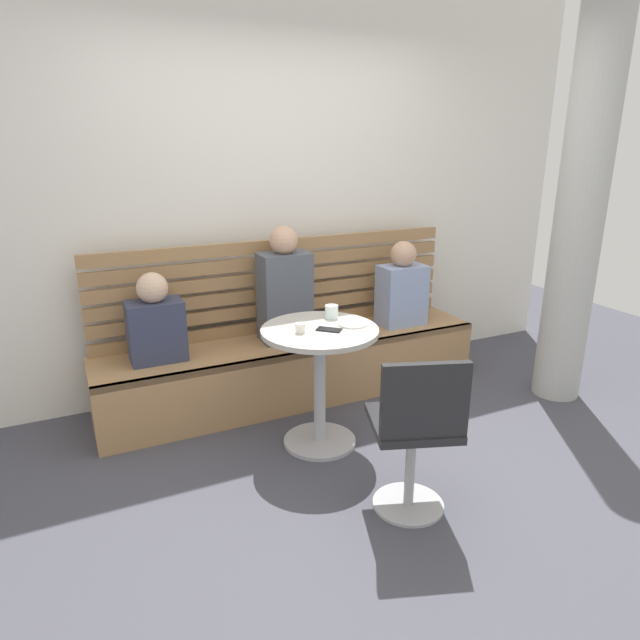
# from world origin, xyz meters

# --- Properties ---
(ground) EXTENTS (8.00, 8.00, 0.00)m
(ground) POSITION_xyz_m (0.00, 0.00, 0.00)
(ground) COLOR #42424C
(back_wall) EXTENTS (5.20, 0.10, 2.90)m
(back_wall) POSITION_xyz_m (0.00, 1.64, 1.45)
(back_wall) COLOR silver
(back_wall) RESTS_ON ground
(concrete_pillar) EXTENTS (0.32, 0.32, 2.80)m
(concrete_pillar) POSITION_xyz_m (1.75, 0.45, 1.40)
(concrete_pillar) COLOR #B2B2AD
(concrete_pillar) RESTS_ON ground
(booth_bench) EXTENTS (2.70, 0.52, 0.44)m
(booth_bench) POSITION_xyz_m (0.00, 1.20, 0.22)
(booth_bench) COLOR #A87C51
(booth_bench) RESTS_ON ground
(booth_backrest) EXTENTS (2.65, 0.04, 0.67)m
(booth_backrest) POSITION_xyz_m (0.00, 1.44, 0.78)
(booth_backrest) COLOR #9A7249
(booth_backrest) RESTS_ON booth_bench
(cafe_table) EXTENTS (0.68, 0.68, 0.74)m
(cafe_table) POSITION_xyz_m (-0.11, 0.55, 0.52)
(cafe_table) COLOR #ADADB2
(cafe_table) RESTS_ON ground
(white_chair) EXTENTS (0.51, 0.51, 0.85)m
(white_chair) POSITION_xyz_m (0.01, -0.26, 0.46)
(white_chair) COLOR #ADADB2
(white_chair) RESTS_ON ground
(person_adult) EXTENTS (0.34, 0.22, 0.79)m
(person_adult) POSITION_xyz_m (-0.05, 1.23, 0.80)
(person_adult) COLOR #4C515B
(person_adult) RESTS_ON booth_bench
(person_child_left) EXTENTS (0.34, 0.22, 0.56)m
(person_child_left) POSITION_xyz_m (-0.92, 1.23, 0.69)
(person_child_left) COLOR #333851
(person_child_left) RESTS_ON booth_bench
(person_child_middle) EXTENTS (0.34, 0.22, 0.63)m
(person_child_middle) POSITION_xyz_m (0.86, 1.18, 0.72)
(person_child_middle) COLOR #8C9EC6
(person_child_middle) RESTS_ON booth_bench
(cup_glass_short) EXTENTS (0.08, 0.08, 0.08)m
(cup_glass_short) POSITION_xyz_m (0.04, 0.69, 0.78)
(cup_glass_short) COLOR silver
(cup_glass_short) RESTS_ON cafe_table
(cup_espresso_small) EXTENTS (0.06, 0.06, 0.05)m
(cup_espresso_small) POSITION_xyz_m (-0.24, 0.53, 0.77)
(cup_espresso_small) COLOR silver
(cup_espresso_small) RESTS_ON cafe_table
(plate_small) EXTENTS (0.17, 0.17, 0.01)m
(plate_small) POSITION_xyz_m (0.09, 0.52, 0.75)
(plate_small) COLOR white
(plate_small) RESTS_ON cafe_table
(phone_on_table) EXTENTS (0.15, 0.15, 0.01)m
(phone_on_table) POSITION_xyz_m (-0.08, 0.50, 0.74)
(phone_on_table) COLOR black
(phone_on_table) RESTS_ON cafe_table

